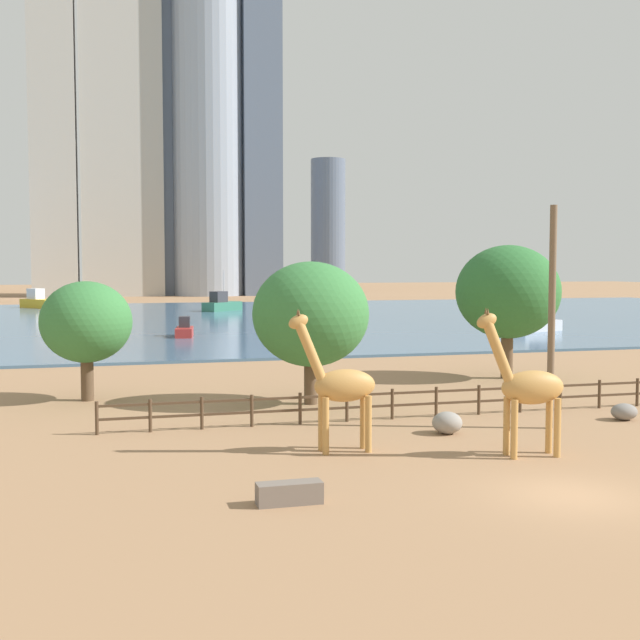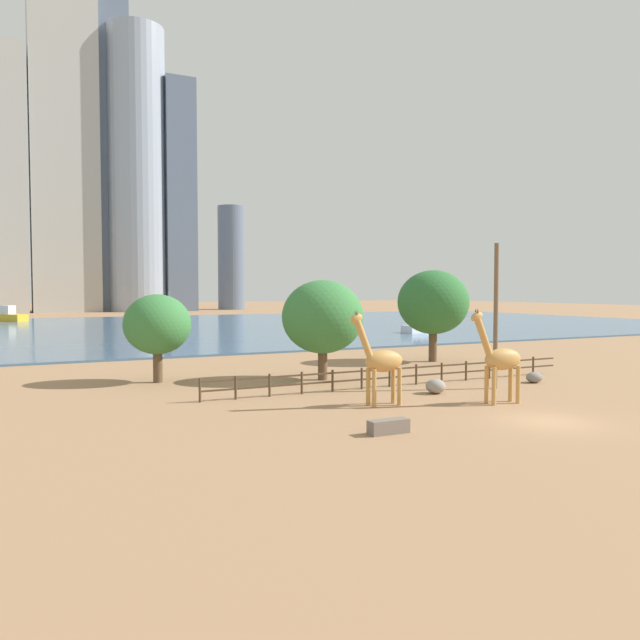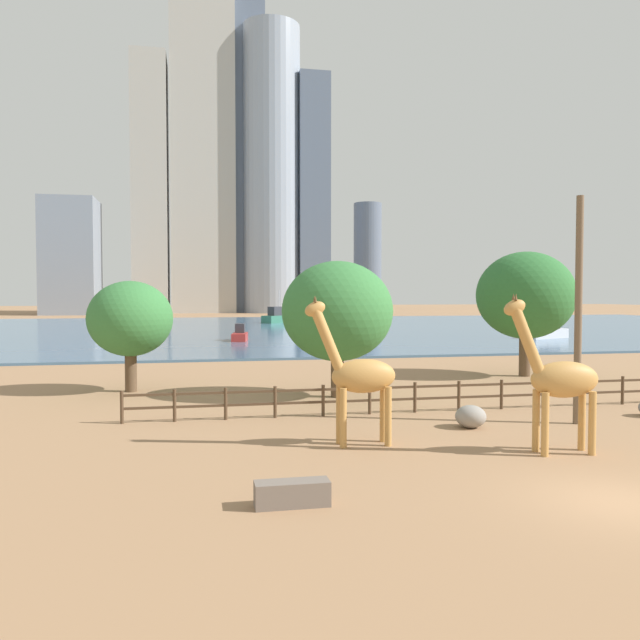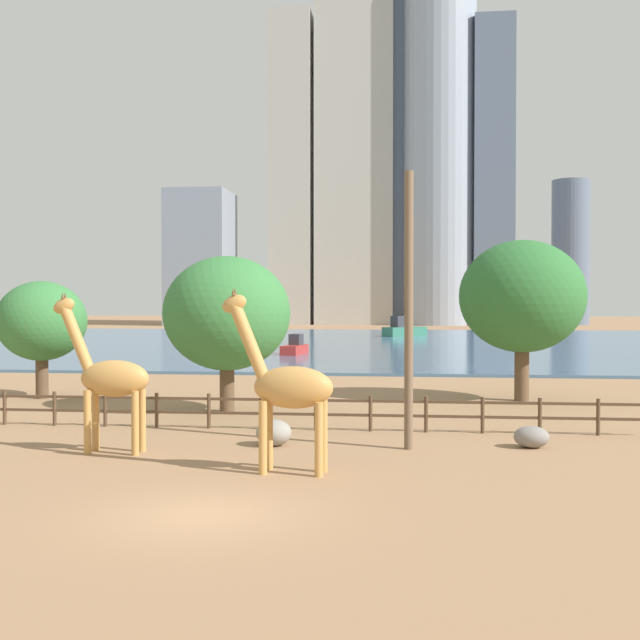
{
  "view_description": "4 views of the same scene",
  "coord_description": "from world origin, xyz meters",
  "px_view_note": "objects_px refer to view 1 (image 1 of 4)",
  "views": [
    {
      "loc": [
        -12.73,
        -19.61,
        6.47
      ],
      "look_at": [
        2.87,
        37.62,
        2.49
      ],
      "focal_mm": 45.0,
      "sensor_mm": 36.0,
      "label": 1
    },
    {
      "loc": [
        -22.04,
        -20.62,
        6.06
      ],
      "look_at": [
        3.03,
        29.7,
        3.32
      ],
      "focal_mm": 35.0,
      "sensor_mm": 36.0,
      "label": 2
    },
    {
      "loc": [
        -10.1,
        -13.25,
        5.07
      ],
      "look_at": [
        0.69,
        41.14,
        2.78
      ],
      "focal_mm": 35.0,
      "sensor_mm": 36.0,
      "label": 3
    },
    {
      "loc": [
        4.58,
        -17.14,
        4.66
      ],
      "look_at": [
        -1.45,
        35.37,
        3.57
      ],
      "focal_mm": 45.0,
      "sensor_mm": 36.0,
      "label": 4
    }
  ],
  "objects_px": {
    "boat_barge": "(184,330)",
    "giraffe_tall": "(340,385)",
    "giraffe_companion": "(528,387)",
    "boat_sailboat": "(538,323)",
    "boat_ferry": "(222,304)",
    "utility_pole": "(552,318)",
    "boulder_near_fence": "(624,412)",
    "boat_tug": "(38,301)",
    "feeding_trough": "(289,493)",
    "tree_center_broad": "(311,314)",
    "boulder_by_pole": "(447,423)",
    "tree_right_tall": "(508,292)",
    "tree_left_large": "(86,323)"
  },
  "relations": [
    {
      "from": "giraffe_tall",
      "to": "boat_ferry",
      "type": "height_order",
      "value": "boat_ferry"
    },
    {
      "from": "utility_pole",
      "to": "boulder_near_fence",
      "type": "distance_m",
      "value": 5.72
    },
    {
      "from": "boat_barge",
      "to": "giraffe_tall",
      "type": "bearing_deg",
      "value": 9.62
    },
    {
      "from": "feeding_trough",
      "to": "boulder_near_fence",
      "type": "bearing_deg",
      "value": 25.89
    },
    {
      "from": "utility_pole",
      "to": "boat_sailboat",
      "type": "height_order",
      "value": "utility_pole"
    },
    {
      "from": "boat_barge",
      "to": "boat_sailboat",
      "type": "bearing_deg",
      "value": 93.25
    },
    {
      "from": "feeding_trough",
      "to": "tree_right_tall",
      "type": "height_order",
      "value": "tree_right_tall"
    },
    {
      "from": "boulder_near_fence",
      "to": "boat_ferry",
      "type": "relative_size",
      "value": 0.18
    },
    {
      "from": "boat_tug",
      "to": "boat_barge",
      "type": "xyz_separation_m",
      "value": [
        16.38,
        -55.59,
        -0.39
      ]
    },
    {
      "from": "giraffe_companion",
      "to": "tree_center_broad",
      "type": "distance_m",
      "value": 12.95
    },
    {
      "from": "giraffe_companion",
      "to": "boat_sailboat",
      "type": "xyz_separation_m",
      "value": [
        26.77,
        44.86,
        -1.39
      ]
    },
    {
      "from": "feeding_trough",
      "to": "tree_right_tall",
      "type": "xyz_separation_m",
      "value": [
        17.7,
        20.65,
        4.68
      ]
    },
    {
      "from": "giraffe_companion",
      "to": "boat_tug",
      "type": "distance_m",
      "value": 106.14
    },
    {
      "from": "boat_ferry",
      "to": "utility_pole",
      "type": "bearing_deg",
      "value": -131.89
    },
    {
      "from": "boat_barge",
      "to": "boat_ferry",
      "type": "bearing_deg",
      "value": 175.68
    },
    {
      "from": "giraffe_tall",
      "to": "feeding_trough",
      "type": "bearing_deg",
      "value": 61.83
    },
    {
      "from": "boulder_near_fence",
      "to": "boat_ferry",
      "type": "height_order",
      "value": "boat_ferry"
    },
    {
      "from": "giraffe_tall",
      "to": "tree_right_tall",
      "type": "bearing_deg",
      "value": -133.02
    },
    {
      "from": "boulder_by_pole",
      "to": "boat_tug",
      "type": "distance_m",
      "value": 101.89
    },
    {
      "from": "tree_center_broad",
      "to": "tree_right_tall",
      "type": "height_order",
      "value": "tree_right_tall"
    },
    {
      "from": "feeding_trough",
      "to": "giraffe_companion",
      "type": "bearing_deg",
      "value": 19.66
    },
    {
      "from": "tree_left_large",
      "to": "boat_sailboat",
      "type": "height_order",
      "value": "tree_left_large"
    },
    {
      "from": "boulder_near_fence",
      "to": "feeding_trough",
      "type": "height_order",
      "value": "boulder_near_fence"
    },
    {
      "from": "tree_left_large",
      "to": "boat_barge",
      "type": "bearing_deg",
      "value": 76.34
    },
    {
      "from": "feeding_trough",
      "to": "tree_left_large",
      "type": "relative_size",
      "value": 0.31
    },
    {
      "from": "boulder_near_fence",
      "to": "boat_barge",
      "type": "bearing_deg",
      "value": 108.02
    },
    {
      "from": "boulder_near_fence",
      "to": "tree_left_large",
      "type": "bearing_deg",
      "value": 153.18
    },
    {
      "from": "boulder_near_fence",
      "to": "tree_center_broad",
      "type": "xyz_separation_m",
      "value": [
        -11.75,
        7.32,
        3.87
      ]
    },
    {
      "from": "giraffe_tall",
      "to": "feeding_trough",
      "type": "xyz_separation_m",
      "value": [
        -3.1,
        -5.54,
        -2.05
      ]
    },
    {
      "from": "boulder_near_fence",
      "to": "boat_sailboat",
      "type": "distance_m",
      "value": 44.67
    },
    {
      "from": "boulder_by_pole",
      "to": "boat_sailboat",
      "type": "xyz_separation_m",
      "value": [
        27.85,
        40.75,
        0.57
      ]
    },
    {
      "from": "giraffe_companion",
      "to": "boulder_by_pole",
      "type": "distance_m",
      "value": 4.68
    },
    {
      "from": "giraffe_companion",
      "to": "tree_left_large",
      "type": "distance_m",
      "value": 21.56
    },
    {
      "from": "giraffe_companion",
      "to": "boulder_near_fence",
      "type": "height_order",
      "value": "giraffe_companion"
    },
    {
      "from": "boulder_near_fence",
      "to": "tree_left_large",
      "type": "xyz_separation_m",
      "value": [
        -21.91,
        11.08,
        3.43
      ]
    },
    {
      "from": "feeding_trough",
      "to": "tree_center_broad",
      "type": "distance_m",
      "value": 16.39
    },
    {
      "from": "tree_left_large",
      "to": "feeding_trough",
      "type": "bearing_deg",
      "value": -73.6
    },
    {
      "from": "giraffe_tall",
      "to": "utility_pole",
      "type": "distance_m",
      "value": 9.66
    },
    {
      "from": "tree_center_broad",
      "to": "boat_ferry",
      "type": "height_order",
      "value": "tree_center_broad"
    },
    {
      "from": "giraffe_companion",
      "to": "tree_left_large",
      "type": "relative_size",
      "value": 0.88
    },
    {
      "from": "giraffe_tall",
      "to": "boulder_near_fence",
      "type": "xyz_separation_m",
      "value": [
        13.22,
        2.38,
        -1.99
      ]
    },
    {
      "from": "boulder_by_pole",
      "to": "feeding_trough",
      "type": "distance_m",
      "value": 10.85
    },
    {
      "from": "tree_left_large",
      "to": "boat_ferry",
      "type": "bearing_deg",
      "value": 76.78
    },
    {
      "from": "tree_left_large",
      "to": "boat_ferry",
      "type": "xyz_separation_m",
      "value": [
        16.96,
        72.2,
        -2.63
      ]
    },
    {
      "from": "tree_center_broad",
      "to": "boat_ferry",
      "type": "xyz_separation_m",
      "value": [
        6.8,
        75.96,
        -3.08
      ]
    },
    {
      "from": "feeding_trough",
      "to": "boat_ferry",
      "type": "height_order",
      "value": "boat_ferry"
    },
    {
      "from": "boat_ferry",
      "to": "boat_barge",
      "type": "xyz_separation_m",
      "value": [
        -9.13,
        -39.99,
        -0.35
      ]
    },
    {
      "from": "utility_pole",
      "to": "giraffe_companion",
      "type": "bearing_deg",
      "value": -129.66
    },
    {
      "from": "tree_center_broad",
      "to": "boat_sailboat",
      "type": "distance_m",
      "value": 45.47
    },
    {
      "from": "giraffe_tall",
      "to": "boulder_by_pole",
      "type": "xyz_separation_m",
      "value": [
        4.88,
        1.81,
        -1.92
      ]
    }
  ]
}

